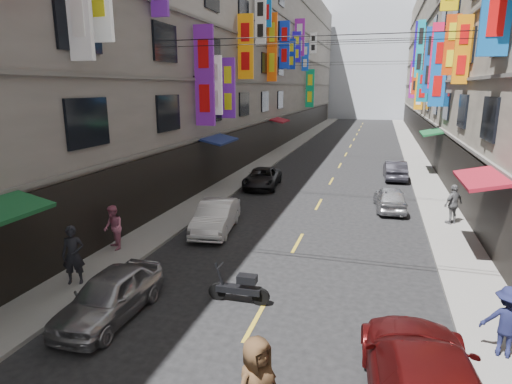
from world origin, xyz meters
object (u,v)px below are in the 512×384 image
Objects in this scene: car_left_mid at (216,217)px; car_left_near at (110,295)px; car_right_mid at (390,198)px; scooter_crossing at (240,288)px; scooter_far_right at (388,202)px; pedestrian_rnear at (507,322)px; car_left_far at (262,178)px; pedestrian_rfar at (453,204)px; pedestrian_lfar at (113,228)px; car_right_near at (426,383)px; car_right_far at (395,170)px; pedestrian_lnear at (73,255)px.

car_left_near is at bearing -98.97° from car_left_mid.
car_left_near reaches higher than car_right_mid.
scooter_crossing is at bearing 64.37° from car_right_mid.
scooter_far_right is 12.04m from pedestrian_rnear.
car_left_mid is at bearing -20.90° from pedestrian_rnear.
car_left_far is 11.24m from pedestrian_rfar.
scooter_far_right is 3.25m from pedestrian_rfar.
scooter_crossing is at bearing 29.44° from car_left_near.
car_left_far is at bearing -13.28° from scooter_far_right.
car_left_near is 1.04× the size of car_right_mid.
car_left_far is 12.10m from pedestrian_lfar.
car_right_near reaches higher than car_right_mid.
scooter_far_right is 1.07× the size of pedestrian_lfar.
car_right_far is 19.86m from pedestrian_rnear.
pedestrian_lnear is at bearing 61.41° from scooter_far_right.
pedestrian_lnear is 1.10× the size of pedestrian_lfar.
pedestrian_lfar reaches higher than scooter_crossing.
car_left_far is (-0.14, 15.93, -0.05)m from car_left_near.
car_left_near is 0.97× the size of car_right_far.
car_left_mid is at bearing 26.21° from scooter_crossing.
pedestrian_lnear is (-9.82, 2.83, 0.28)m from car_right_near.
car_left_near is 15.93m from car_left_far.
car_right_far is at bearing 38.92° from pedestrian_lnear.
car_left_far reaches higher than scooter_crossing.
pedestrian_rnear is (1.89, 2.40, 0.19)m from car_right_near.
scooter_far_right is 1.01× the size of pedestrian_rfar.
car_left_near is 0.89× the size of car_left_far.
car_right_mid is 13.25m from pedestrian_lfar.
car_right_mid is (7.19, 5.46, -0.05)m from car_left_mid.
pedestrian_rfar is at bearing 14.67° from pedestrian_lnear.
pedestrian_rnear reaches higher than car_right_near.
car_left_far is 17.95m from pedestrian_rnear.
scooter_far_right is 1.08× the size of pedestrian_rnear.
pedestrian_rfar is at bearing 47.86° from car_left_near.
car_left_mid is at bearing -22.90° from pedestrian_rfar.
car_left_near is at bearing 66.59° from car_right_far.
pedestrian_lnear is (-2.12, 1.28, 0.40)m from car_left_near.
scooter_crossing is 11.49m from pedestrian_rfar.
scooter_crossing is 5.68m from car_right_near.
scooter_far_right is at bearing 53.98° from car_right_mid.
car_left_near is 7.85m from car_right_near.
car_right_near is 22.17m from car_right_far.
scooter_far_right is at bearing -21.97° from scooter_crossing.
car_right_near is (7.56, -8.92, 0.10)m from car_left_mid.
scooter_far_right is at bearing 83.32° from car_right_far.
car_right_near is at bearing 13.45° from pedestrian_lfar.
car_right_far is (0.43, 7.80, 0.03)m from car_right_mid.
car_right_far reaches higher than scooter_crossing.
pedestrian_lnear reaches higher than scooter_crossing.
car_left_mid is 2.41× the size of pedestrian_rnear.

